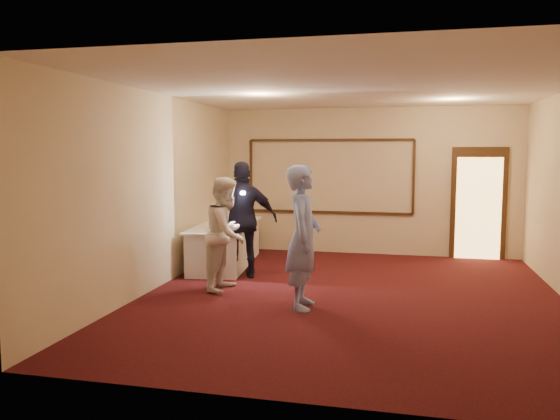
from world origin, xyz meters
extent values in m
plane|color=black|center=(0.00, 0.00, 0.00)|extent=(7.00, 7.00, 0.00)
cube|color=beige|center=(0.00, 3.50, 1.50)|extent=(6.00, 0.04, 3.00)
cube|color=beige|center=(0.00, -3.50, 1.50)|extent=(6.00, 0.04, 3.00)
cube|color=beige|center=(-3.00, 0.00, 1.50)|extent=(0.04, 7.00, 3.00)
cube|color=white|center=(0.00, 0.00, 3.00)|extent=(6.00, 7.00, 0.04)
cube|color=black|center=(-0.80, 3.47, 0.85)|extent=(3.40, 0.04, 0.05)
cube|color=black|center=(-0.80, 3.47, 2.35)|extent=(3.40, 0.04, 0.05)
cube|color=black|center=(-2.50, 3.47, 1.60)|extent=(0.05, 0.04, 1.50)
cube|color=black|center=(0.90, 3.47, 1.60)|extent=(0.05, 0.04, 1.50)
cube|color=black|center=(2.15, 3.46, 1.10)|extent=(1.05, 0.06, 2.20)
cube|color=#FFBF66|center=(2.15, 3.43, 1.00)|extent=(0.85, 0.02, 2.00)
cube|color=silver|center=(-2.51, 1.75, 0.37)|extent=(1.12, 2.48, 0.74)
cube|color=silver|center=(-2.51, 1.75, 0.76)|extent=(1.24, 2.62, 0.03)
cube|color=silver|center=(-2.31, 0.93, 0.79)|extent=(0.37, 0.47, 0.04)
ellipsoid|color=silver|center=(-2.31, 0.93, 0.88)|extent=(0.30, 0.30, 0.14)
cube|color=silver|center=(-2.21, 1.07, 0.81)|extent=(0.16, 0.31, 0.01)
cylinder|color=#EF5A52|center=(-2.77, 2.59, 0.97)|extent=(0.02, 0.02, 0.39)
cylinder|color=#EF5A52|center=(-2.77, 2.59, 0.78)|extent=(0.29, 0.29, 0.01)
cylinder|color=#EF5A52|center=(-2.77, 2.59, 0.93)|extent=(0.23, 0.23, 0.01)
cylinder|color=#EF5A52|center=(-2.77, 2.59, 1.09)|extent=(0.16, 0.16, 0.01)
cylinder|color=white|center=(-2.51, 1.86, 0.84)|extent=(0.16, 0.16, 0.13)
cylinder|color=white|center=(-2.51, 1.86, 0.91)|extent=(0.17, 0.17, 0.01)
cylinder|color=white|center=(-2.31, 2.17, 0.84)|extent=(0.17, 0.17, 0.14)
cylinder|color=white|center=(-2.31, 2.17, 0.92)|extent=(0.18, 0.18, 0.01)
cylinder|color=white|center=(-2.34, 1.41, 0.78)|extent=(0.29, 0.29, 0.01)
cylinder|color=#9A5E27|center=(-2.34, 1.41, 0.81)|extent=(0.25, 0.25, 0.05)
imported|color=#8BA1ED|center=(-0.58, -0.70, 0.97)|extent=(0.51, 0.73, 1.93)
imported|color=silver|center=(-1.91, 0.03, 0.86)|extent=(0.70, 0.88, 1.73)
imported|color=black|center=(-1.89, 0.85, 0.98)|extent=(1.24, 0.85, 1.95)
cube|color=white|center=(-1.81, 0.59, 1.45)|extent=(0.08, 0.05, 0.05)
camera|label=1|loc=(0.73, -7.81, 2.10)|focal=35.00mm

